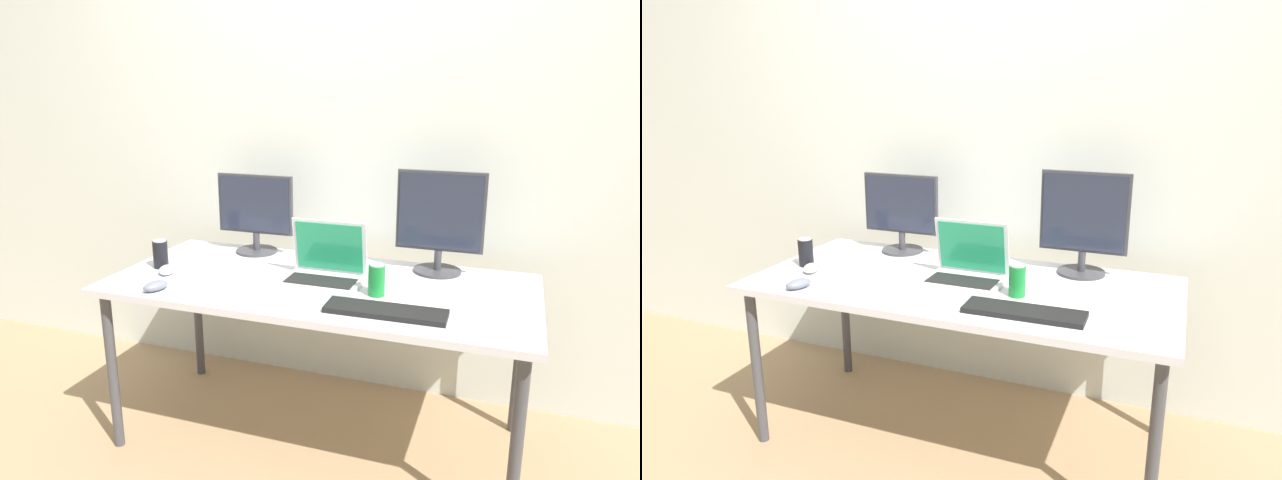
{
  "view_description": "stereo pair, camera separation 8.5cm",
  "coord_description": "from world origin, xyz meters",
  "views": [
    {
      "loc": [
        0.75,
        -2.12,
        1.53
      ],
      "look_at": [
        0.0,
        0.0,
        0.92
      ],
      "focal_mm": 32.0,
      "sensor_mm": 36.0,
      "label": 1
    },
    {
      "loc": [
        0.83,
        -2.09,
        1.53
      ],
      "look_at": [
        0.0,
        0.0,
        0.92
      ],
      "focal_mm": 32.0,
      "sensor_mm": 36.0,
      "label": 2
    }
  ],
  "objects": [
    {
      "name": "ground_plane",
      "position": [
        0.0,
        0.0,
        0.0
      ],
      "size": [
        16.0,
        16.0,
        0.0
      ],
      "primitive_type": "plane",
      "color": "#9E7F5B"
    },
    {
      "name": "wall_back",
      "position": [
        0.0,
        0.59,
        1.3
      ],
      "size": [
        7.0,
        0.08,
        2.6
      ],
      "primitive_type": "cube",
      "color": "silver",
      "rests_on": "ground"
    },
    {
      "name": "work_desk",
      "position": [
        0.0,
        0.0,
        0.68
      ],
      "size": [
        1.75,
        0.81,
        0.74
      ],
      "color": "#424247",
      "rests_on": "ground"
    },
    {
      "name": "monitor_left",
      "position": [
        -0.44,
        0.31,
        0.94
      ],
      "size": [
        0.38,
        0.2,
        0.38
      ],
      "color": "#38383D",
      "rests_on": "work_desk"
    },
    {
      "name": "monitor_center",
      "position": [
        0.44,
        0.29,
        0.97
      ],
      "size": [
        0.37,
        0.21,
        0.44
      ],
      "color": "#38383D",
      "rests_on": "work_desk"
    },
    {
      "name": "laptop_silver",
      "position": [
        0.02,
        0.01,
        0.8
      ],
      "size": [
        0.32,
        0.24,
        0.25
      ],
      "color": "silver",
      "rests_on": "work_desk"
    },
    {
      "name": "keyboard_main",
      "position": [
        0.34,
        -0.25,
        0.75
      ],
      "size": [
        0.44,
        0.14,
        0.02
      ],
      "primitive_type": "cube",
      "rotation": [
        0.0,
        0.0,
        0.02
      ],
      "color": "black",
      "rests_on": "work_desk"
    },
    {
      "name": "mouse_by_keyboard",
      "position": [
        -0.66,
        -0.13,
        0.76
      ],
      "size": [
        0.1,
        0.11,
        0.04
      ],
      "primitive_type": "ellipsoid",
      "rotation": [
        0.0,
        0.0,
        0.39
      ],
      "color": "silver",
      "rests_on": "work_desk"
    },
    {
      "name": "mouse_by_laptop",
      "position": [
        -0.58,
        -0.32,
        0.76
      ],
      "size": [
        0.1,
        0.12,
        0.04
      ],
      "primitive_type": "ellipsoid",
      "rotation": [
        0.0,
        0.0,
        -0.4
      ],
      "color": "slate",
      "rests_on": "work_desk"
    },
    {
      "name": "soda_can_near_keyboard",
      "position": [
        -0.74,
        -0.05,
        0.8
      ],
      "size": [
        0.07,
        0.07,
        0.13
      ],
      "color": "black",
      "rests_on": "work_desk"
    },
    {
      "name": "soda_can_by_laptop",
      "position": [
        0.26,
        -0.08,
        0.8
      ],
      "size": [
        0.07,
        0.07,
        0.13
      ],
      "color": "#197F33",
      "rests_on": "work_desk"
    }
  ]
}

